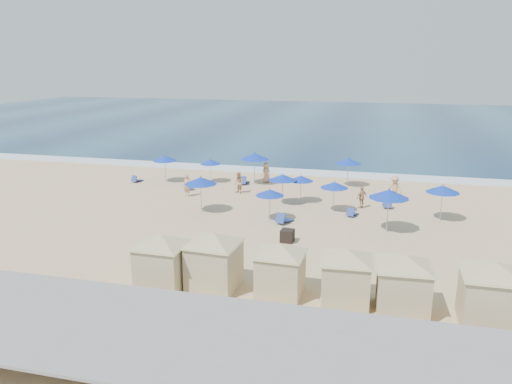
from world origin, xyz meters
TOP-DOWN VIEW (x-y plane):
  - ground at (0.00, 0.00)m, footprint 160.00×160.00m
  - ocean at (0.00, 55.00)m, footprint 160.00×80.00m
  - surf_line at (0.00, 15.50)m, footprint 160.00×2.50m
  - seawall at (0.00, -13.50)m, footprint 160.00×6.10m
  - trash_bin at (1.56, -2.46)m, footprint 0.76×0.76m
  - cabana_0 at (-2.80, -9.61)m, footprint 4.44×4.44m
  - cabana_1 at (-0.56, -9.05)m, footprint 4.59×4.59m
  - cabana_2 at (2.49, -9.04)m, footprint 4.16×4.16m
  - cabana_3 at (5.32, -9.10)m, footprint 4.26×4.26m
  - cabana_4 at (7.62, -9.38)m, footprint 4.42×4.42m
  - cabana_5 at (10.85, -9.66)m, footprint 4.69×4.69m
  - umbrella_0 at (-11.09, 9.14)m, footprint 2.06×2.06m
  - umbrella_1 at (-7.33, 9.95)m, footprint 1.79×1.79m
  - umbrella_2 at (-5.16, 1.74)m, footprint 2.22×2.22m
  - umbrella_3 at (-3.60, 10.22)m, footprint 2.40×2.40m
  - umbrella_4 at (-0.19, 4.90)m, footprint 2.01×2.01m
  - umbrella_5 at (-0.27, 1.10)m, footprint 1.88×1.88m
  - umbrella_6 at (0.99, 5.74)m, footprint 1.81×1.81m
  - umbrella_7 at (3.53, 4.02)m, footprint 1.90×1.90m
  - umbrella_8 at (3.93, 11.35)m, footprint 2.15×2.15m
  - umbrella_9 at (10.39, 3.75)m, footprint 2.13×2.13m
  - umbrella_10 at (7.04, 0.66)m, footprint 2.40×2.40m
  - beach_chair_0 at (-13.48, 8.49)m, footprint 0.74×1.22m
  - beach_chair_1 at (-8.19, 7.22)m, footprint 0.88×1.22m
  - beach_chair_2 at (-4.47, 9.98)m, footprint 0.62×1.37m
  - beach_chair_3 at (0.72, 0.73)m, footprint 1.08×1.51m
  - beach_chair_4 at (4.83, 3.29)m, footprint 0.84×1.25m
  - beach_chair_5 at (7.09, 5.90)m, footprint 0.67×1.36m
  - beachgoer_0 at (-7.61, 5.25)m, footprint 0.71×0.58m
  - beachgoer_1 at (-4.05, 7.04)m, footprint 1.03×1.00m
  - beachgoer_2 at (5.34, 5.35)m, footprint 0.89×0.94m
  - beachgoer_3 at (7.58, 8.13)m, footprint 1.34×1.25m
  - beachgoer_4 at (-2.81, 11.07)m, footprint 0.94×1.00m

SIDE VIEW (x-z plane):
  - ground at x=0.00m, z-range 0.00..0.00m
  - ocean at x=0.00m, z-range 0.00..0.06m
  - surf_line at x=0.00m, z-range 0.00..0.08m
  - beach_chair_1 at x=-8.19m, z-range -0.09..0.52m
  - beach_chair_0 at x=-13.48m, z-range -0.10..0.53m
  - beach_chair_4 at x=4.83m, z-range -0.10..0.54m
  - beach_chair_5 at x=7.09m, z-range -0.11..0.62m
  - beach_chair_2 at x=-4.47m, z-range -0.11..0.63m
  - beach_chair_3 at x=0.72m, z-range -0.12..0.64m
  - trash_bin at x=1.56m, z-range 0.00..0.71m
  - seawall at x=0.00m, z-range 0.04..1.26m
  - beachgoer_2 at x=5.34m, z-range 0.00..1.56m
  - beachgoer_1 at x=-4.05m, z-range 0.00..1.68m
  - beachgoer_0 at x=-7.61m, z-range 0.00..1.69m
  - beachgoer_4 at x=-2.81m, z-range 0.00..1.72m
  - beachgoer_3 at x=7.58m, z-range 0.00..1.82m
  - cabana_2 at x=2.49m, z-range 0.19..2.80m
  - cabana_3 at x=5.32m, z-range 0.19..2.87m
  - cabana_4 at x=7.62m, z-range 0.20..2.98m
  - cabana_0 at x=-2.80m, z-range 0.20..2.99m
  - cabana_1 at x=-0.56m, z-range 0.21..3.09m
  - cabana_5 at x=10.85m, z-range 0.21..3.15m
  - umbrella_1 at x=-7.33m, z-range 0.75..2.78m
  - umbrella_6 at x=0.99m, z-range 0.76..2.82m
  - umbrella_5 at x=-0.27m, z-range 0.79..2.93m
  - umbrella_7 at x=3.53m, z-range 0.79..2.96m
  - umbrella_4 at x=-0.19m, z-range 0.84..3.13m
  - umbrella_0 at x=-11.09m, z-range 0.86..3.21m
  - umbrella_9 at x=10.39m, z-range 0.89..3.31m
  - umbrella_8 at x=3.93m, z-range 0.90..3.34m
  - umbrella_2 at x=-5.16m, z-range 0.93..3.46m
  - umbrella_3 at x=-3.60m, z-range 1.00..3.73m
  - umbrella_10 at x=7.04m, z-range 1.00..3.74m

